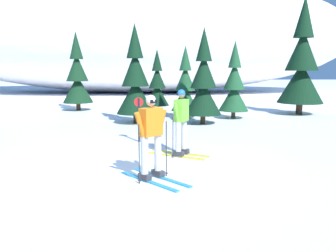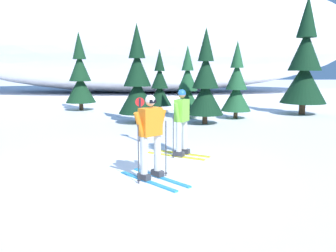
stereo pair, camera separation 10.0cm
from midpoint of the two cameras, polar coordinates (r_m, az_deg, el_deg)
The scene contains 12 objects.
ground_plane at distance 8.18m, azimuth -6.54°, elevation -6.86°, with size 120.00×120.00×0.00m, color white.
skier_lime_jacket at distance 9.14m, azimuth 1.79°, elevation 0.76°, with size 1.66×1.21×1.74m.
skier_orange_jacket at distance 7.19m, azimuth -3.08°, elevation -1.52°, with size 1.47×1.57×1.74m.
pine_tree_far_left at distance 19.65m, azimuth -14.55°, elevation 7.53°, with size 1.61×1.61×4.17m.
pine_tree_left at distance 14.63m, azimuth -5.48°, elevation 7.07°, with size 1.57×1.57×4.06m.
pine_tree_center_left at distance 18.48m, azimuth -1.91°, elevation 6.50°, with size 1.24×1.24×3.22m.
pine_tree_center at distance 16.25m, azimuth 2.61°, elevation 6.19°, with size 1.27×1.27×3.28m.
pine_tree_center_right at distance 14.46m, azimuth 5.54°, elevation 6.73°, with size 1.50×1.50×3.87m.
pine_tree_right at distance 16.23m, azimuth 10.43°, elevation 6.32°, with size 1.34×1.34×3.47m.
pine_tree_far_right at distance 18.54m, azimuth 20.59°, elevation 9.07°, with size 2.18×2.18×5.66m.
snow_ridge_background at distance 33.55m, azimuth -5.22°, elevation 14.37°, with size 40.14×16.05×10.43m, color white.
trail_marker_post at distance 10.94m, azimuth -4.97°, elevation 1.51°, with size 0.28×0.07×1.38m.
Camera 1 is at (0.61, -7.82, 2.28)m, focal length 37.83 mm.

